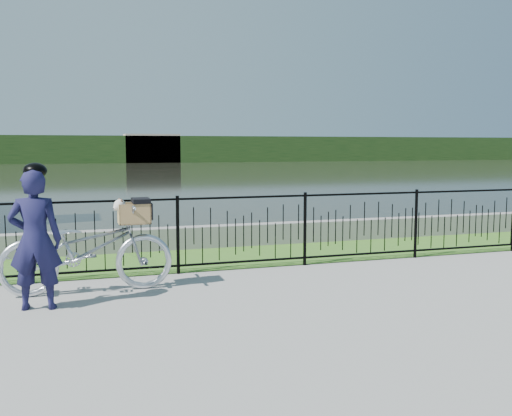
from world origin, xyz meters
name	(u,v)px	position (x,y,z in m)	size (l,w,h in m)	color
ground	(280,295)	(0.00, 0.00, 0.00)	(120.00, 120.00, 0.00)	gray
grass_strip	(227,257)	(0.00, 2.60, 0.00)	(60.00, 2.00, 0.01)	#3E6E22
water	(112,174)	(0.00, 33.00, 0.00)	(120.00, 120.00, 0.00)	#292A1F
quay_wall	(213,236)	(0.00, 3.60, 0.20)	(60.00, 0.30, 0.40)	gray
fence	(244,232)	(0.00, 1.60, 0.58)	(14.00, 0.06, 1.15)	black
far_treeline	(96,149)	(0.00, 60.00, 1.50)	(120.00, 6.00, 3.00)	#244018
far_building_right	(152,148)	(6.00, 58.50, 1.60)	(6.00, 3.00, 3.20)	#B4A491
bicycle_rig	(88,248)	(-2.27, 0.89, 0.57)	(2.14, 0.75, 1.21)	silver
cyclist	(35,237)	(-2.86, 0.29, 0.83)	(0.63, 0.46, 1.68)	#16153A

